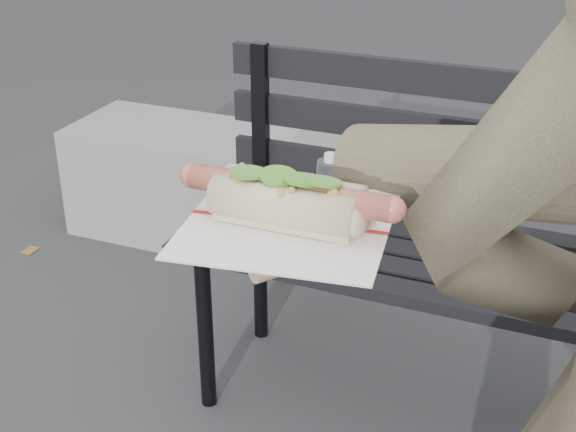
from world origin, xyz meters
name	(u,v)px	position (x,y,z in m)	size (l,w,h in m)	color
park_bench	(498,233)	(0.09, 1.03, 0.52)	(1.50, 0.44, 0.88)	black
concrete_block	(234,190)	(-0.91, 1.65, 0.20)	(1.20, 0.40, 0.40)	slate
held_hotdog	(508,188)	(0.20, 0.00, 1.09)	(0.62, 0.31, 0.20)	#423B2C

